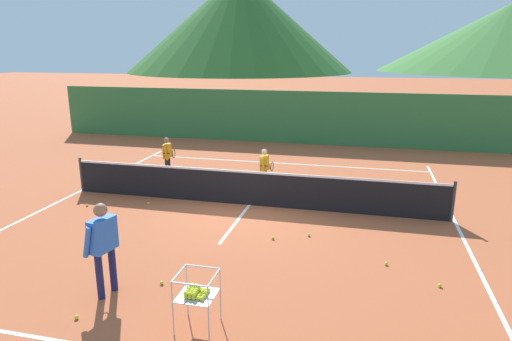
# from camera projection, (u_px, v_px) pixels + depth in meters

# --- Properties ---
(ground_plane) EXTENTS (120.00, 120.00, 0.00)m
(ground_plane) POSITION_uv_depth(u_px,v_px,m) (249.00, 205.00, 12.46)
(ground_plane) COLOR #B25633
(line_baseline_far) EXTENTS (10.62, 0.08, 0.01)m
(line_baseline_far) POSITION_uv_depth(u_px,v_px,m) (281.00, 163.00, 16.99)
(line_baseline_far) COLOR white
(line_baseline_far) RESTS_ON ground
(line_sideline_west) EXTENTS (0.08, 11.32, 0.01)m
(line_sideline_west) POSITION_uv_depth(u_px,v_px,m) (80.00, 191.00, 13.67)
(line_sideline_west) COLOR white
(line_sideline_west) RESTS_ON ground
(line_sideline_east) EXTENTS (0.08, 11.32, 0.01)m
(line_sideline_east) POSITION_uv_depth(u_px,v_px,m) (455.00, 222.00, 11.24)
(line_sideline_east) COLOR white
(line_sideline_east) RESTS_ON ground
(line_service_center) EXTENTS (0.08, 5.34, 0.01)m
(line_service_center) POSITION_uv_depth(u_px,v_px,m) (249.00, 205.00, 12.46)
(line_service_center) COLOR white
(line_service_center) RESTS_ON ground
(tennis_net) EXTENTS (10.50, 0.08, 1.05)m
(tennis_net) POSITION_uv_depth(u_px,v_px,m) (249.00, 188.00, 12.33)
(tennis_net) COLOR #333338
(tennis_net) RESTS_ON ground
(instructor) EXTENTS (0.44, 0.82, 1.69)m
(instructor) POSITION_uv_depth(u_px,v_px,m) (103.00, 241.00, 7.69)
(instructor) COLOR #191E4C
(instructor) RESTS_ON ground
(student_0) EXTENTS (0.47, 0.62, 1.35)m
(student_0) POSITION_uv_depth(u_px,v_px,m) (167.00, 154.00, 14.96)
(student_0) COLOR black
(student_0) RESTS_ON ground
(student_1) EXTENTS (0.41, 0.64, 1.30)m
(student_1) POSITION_uv_depth(u_px,v_px,m) (265.00, 166.00, 13.49)
(student_1) COLOR navy
(student_1) RESTS_ON ground
(ball_cart) EXTENTS (0.58, 0.58, 0.90)m
(ball_cart) POSITION_uv_depth(u_px,v_px,m) (196.00, 293.00, 6.85)
(ball_cart) COLOR #B7B7BC
(ball_cart) RESTS_ON ground
(tennis_ball_0) EXTENTS (0.07, 0.07, 0.07)m
(tennis_ball_0) POSITION_uv_depth(u_px,v_px,m) (273.00, 238.00, 10.20)
(tennis_ball_0) COLOR yellow
(tennis_ball_0) RESTS_ON ground
(tennis_ball_1) EXTENTS (0.07, 0.07, 0.07)m
(tennis_ball_1) POSITION_uv_depth(u_px,v_px,m) (162.00, 283.00, 8.25)
(tennis_ball_1) COLOR yellow
(tennis_ball_1) RESTS_ON ground
(tennis_ball_2) EXTENTS (0.07, 0.07, 0.07)m
(tennis_ball_2) POSITION_uv_depth(u_px,v_px,m) (309.00, 235.00, 10.38)
(tennis_ball_2) COLOR yellow
(tennis_ball_2) RESTS_ON ground
(tennis_ball_3) EXTENTS (0.07, 0.07, 0.07)m
(tennis_ball_3) POSITION_uv_depth(u_px,v_px,m) (87.00, 205.00, 12.35)
(tennis_ball_3) COLOR yellow
(tennis_ball_3) RESTS_ON ground
(tennis_ball_4) EXTENTS (0.07, 0.07, 0.07)m
(tennis_ball_4) POSITION_uv_depth(u_px,v_px,m) (440.00, 285.00, 8.16)
(tennis_ball_4) COLOR yellow
(tennis_ball_4) RESTS_ON ground
(tennis_ball_5) EXTENTS (0.07, 0.07, 0.07)m
(tennis_ball_5) POSITION_uv_depth(u_px,v_px,m) (386.00, 264.00, 8.99)
(tennis_ball_5) COLOR yellow
(tennis_ball_5) RESTS_ON ground
(tennis_ball_6) EXTENTS (0.07, 0.07, 0.07)m
(tennis_ball_6) POSITION_uv_depth(u_px,v_px,m) (76.00, 317.00, 7.20)
(tennis_ball_6) COLOR yellow
(tennis_ball_6) RESTS_ON ground
(tennis_ball_7) EXTENTS (0.07, 0.07, 0.07)m
(tennis_ball_7) POSITION_uv_depth(u_px,v_px,m) (148.00, 203.00, 12.48)
(tennis_ball_7) COLOR yellow
(tennis_ball_7) RESTS_ON ground
(tennis_ball_8) EXTENTS (0.07, 0.07, 0.07)m
(tennis_ball_8) POSITION_uv_depth(u_px,v_px,m) (88.00, 244.00, 9.87)
(tennis_ball_8) COLOR yellow
(tennis_ball_8) RESTS_ON ground
(windscreen_fence) EXTENTS (23.37, 0.08, 2.37)m
(windscreen_fence) POSITION_uv_depth(u_px,v_px,m) (297.00, 118.00, 20.26)
(windscreen_fence) COLOR #33753D
(windscreen_fence) RESTS_ON ground
(hill_0) EXTENTS (41.17, 41.17, 17.49)m
(hill_0) POSITION_uv_depth(u_px,v_px,m) (240.00, 23.00, 82.00)
(hill_0) COLOR #2D6628
(hill_0) RESTS_ON ground
(hill_1) EXTENTS (47.62, 47.62, 12.50)m
(hill_1) POSITION_uv_depth(u_px,v_px,m) (510.00, 37.00, 83.59)
(hill_1) COLOR #427A38
(hill_1) RESTS_ON ground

